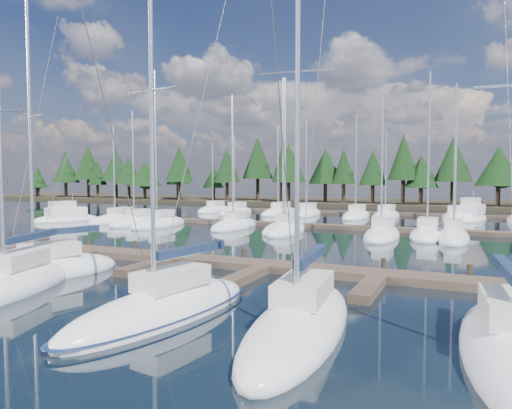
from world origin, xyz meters
The scene contains 12 objects.
ground centered at (0.00, 30.00, 0.00)m, with size 260.00×260.00×0.00m, color black.
far_shore centered at (0.00, 90.00, 0.30)m, with size 220.00×30.00×0.60m, color #2E281A.
main_dock centered at (0.00, 17.36, 0.20)m, with size 44.00×6.13×0.90m.
back_docks centered at (0.00, 49.58, 0.20)m, with size 50.00×21.80×0.40m.
front_sailboat_2 centered at (-3.69, 11.54, 0.29)m, with size 5.06×8.71×14.54m.
front_sailboat_3 centered at (-2.41, 8.81, 0.29)m, with size 5.31×9.37×14.23m.
front_sailboat_4 centered at (5.99, 8.50, 0.29)m, with size 3.97×9.55×14.50m.
front_sailboat_5 centered at (10.98, 8.99, 0.29)m, with size 3.60×9.91×14.89m.
back_sailboat_rows centered at (0.02, 45.24, 0.26)m, with size 45.79×32.45×16.98m.
motor_yacht_left centered at (-27.20, 34.72, 0.45)m, with size 5.49×8.34×3.96m.
motor_yacht_right centered at (16.48, 56.64, 0.50)m, with size 4.83×9.44×4.51m.
tree_line centered at (-1.63, 80.21, 7.49)m, with size 184.58×11.97×13.49m.
Camera 1 is at (15.71, -4.76, 4.93)m, focal length 32.00 mm.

